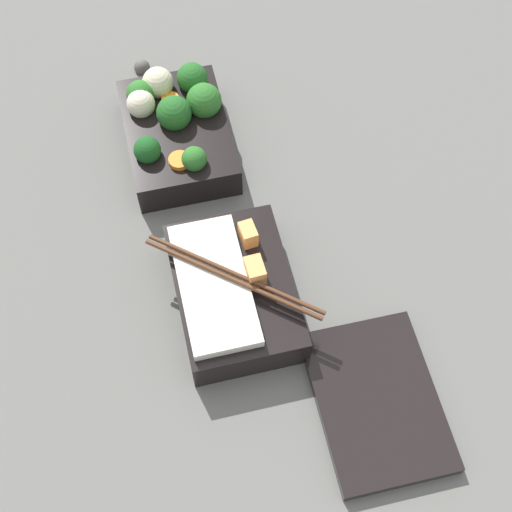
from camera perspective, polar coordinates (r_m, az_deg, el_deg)
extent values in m
plane|color=slate|center=(0.87, -4.80, 2.89)|extent=(3.00, 3.00, 0.00)
cube|color=black|center=(0.92, -6.48, 9.42)|extent=(0.18, 0.13, 0.04)
sphere|color=#19511E|center=(0.87, -8.69, 8.39)|extent=(0.03, 0.03, 0.03)
sphere|color=#2D7028|center=(0.91, -4.18, 12.29)|extent=(0.04, 0.04, 0.04)
sphere|color=#2D7028|center=(0.85, -4.97, 7.75)|extent=(0.03, 0.03, 0.03)
sphere|color=#2D7028|center=(0.93, -9.24, 12.65)|extent=(0.04, 0.04, 0.04)
sphere|color=#236023|center=(0.90, -6.44, 11.31)|extent=(0.04, 0.04, 0.04)
sphere|color=#236023|center=(0.93, -5.13, 13.98)|extent=(0.04, 0.04, 0.04)
cylinder|color=orange|center=(0.92, -6.94, 12.30)|extent=(0.03, 0.03, 0.01)
cylinder|color=orange|center=(0.86, -6.13, 7.61)|extent=(0.03, 0.03, 0.01)
sphere|color=beige|center=(0.93, -7.85, 13.57)|extent=(0.04, 0.04, 0.04)
sphere|color=beige|center=(0.91, -9.20, 11.92)|extent=(0.04, 0.04, 0.04)
cube|color=black|center=(0.79, -1.74, -2.91)|extent=(0.18, 0.13, 0.04)
cube|color=silver|center=(0.76, -3.74, -2.35)|extent=(0.16, 0.07, 0.01)
cube|color=#F4A356|center=(0.79, -0.64, 1.75)|extent=(0.03, 0.02, 0.02)
cube|color=#F4A356|center=(0.76, -0.08, -1.25)|extent=(0.03, 0.02, 0.03)
cylinder|color=#56331E|center=(0.75, -1.94, -1.85)|extent=(0.14, 0.16, 0.01)
cylinder|color=#56331E|center=(0.76, -1.69, -1.43)|extent=(0.14, 0.16, 0.01)
cube|color=black|center=(0.77, 9.65, -11.35)|extent=(0.18, 0.13, 0.01)
sphere|color=#595651|center=(1.03, -9.11, 14.69)|extent=(0.02, 0.02, 0.02)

